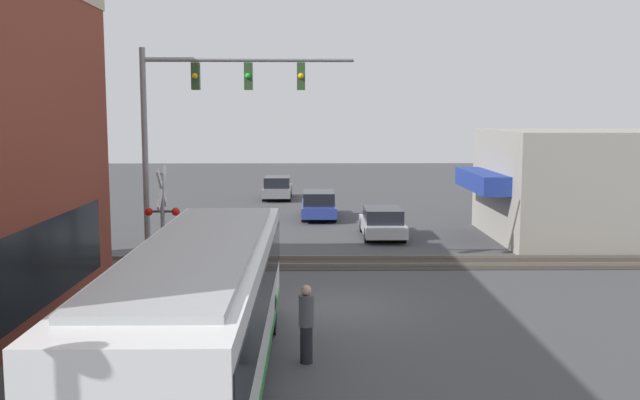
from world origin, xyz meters
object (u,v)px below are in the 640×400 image
(parked_car_blue, at_px, (319,206))
(pedestrian_at_crossing, at_px, (175,253))
(parked_car_grey, at_px, (277,189))
(parked_car_silver, at_px, (382,223))
(pedestrian_near_bus, at_px, (306,323))
(city_bus, at_px, (201,310))
(crossing_signal, at_px, (162,212))

(parked_car_blue, height_order, pedestrian_at_crossing, pedestrian_at_crossing)
(parked_car_blue, relative_size, parked_car_grey, 1.11)
(parked_car_silver, height_order, pedestrian_at_crossing, pedestrian_at_crossing)
(parked_car_grey, height_order, pedestrian_near_bus, pedestrian_near_bus)
(city_bus, xyz_separation_m, parked_car_grey, (32.52, -0.00, -1.01))
(parked_car_silver, bearing_deg, parked_car_blue, 25.11)
(city_bus, distance_m, parked_car_blue, 24.08)
(city_bus, bearing_deg, parked_car_blue, -6.20)
(parked_car_blue, bearing_deg, pedestrian_near_bus, 178.63)
(city_bus, height_order, parked_car_blue, city_bus)
(city_bus, height_order, pedestrian_near_bus, city_bus)
(parked_car_grey, height_order, pedestrian_at_crossing, pedestrian_at_crossing)
(parked_car_grey, bearing_deg, city_bus, 180.00)
(city_bus, height_order, pedestrian_at_crossing, city_bus)
(city_bus, height_order, parked_car_silver, city_bus)
(parked_car_blue, height_order, parked_car_grey, parked_car_grey)
(parked_car_grey, bearing_deg, pedestrian_near_bus, -176.16)
(pedestrian_near_bus, bearing_deg, parked_car_silver, -11.59)
(city_bus, relative_size, pedestrian_at_crossing, 6.45)
(parked_car_silver, height_order, pedestrian_near_bus, pedestrian_near_bus)
(city_bus, xyz_separation_m, crossing_signal, (9.92, 2.79, 0.61))
(crossing_signal, bearing_deg, parked_car_silver, -45.61)
(city_bus, xyz_separation_m, parked_car_blue, (23.92, -2.60, -1.01))
(crossing_signal, bearing_deg, pedestrian_near_bus, -149.46)
(city_bus, bearing_deg, crossing_signal, 15.71)
(crossing_signal, xyz_separation_m, parked_car_silver, (8.02, -8.19, -1.66))
(parked_car_blue, relative_size, pedestrian_near_bus, 2.69)
(parked_car_silver, relative_size, parked_car_grey, 1.04)
(crossing_signal, distance_m, parked_car_silver, 11.58)
(parked_car_grey, distance_m, pedestrian_at_crossing, 23.02)
(pedestrian_at_crossing, height_order, pedestrian_near_bus, pedestrian_at_crossing)
(pedestrian_at_crossing, bearing_deg, city_bus, -166.34)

